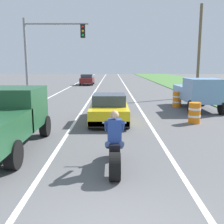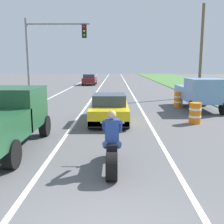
% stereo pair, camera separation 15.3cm
% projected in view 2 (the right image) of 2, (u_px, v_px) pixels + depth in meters
% --- Properties ---
extents(lane_stripe_left_solid, '(0.14, 120.00, 0.01)m').
position_uv_depth(lane_stripe_left_solid, '(53.00, 96.00, 23.51)').
color(lane_stripe_left_solid, white).
rests_on(lane_stripe_left_solid, ground).
extents(lane_stripe_right_solid, '(0.14, 120.00, 0.01)m').
position_uv_depth(lane_stripe_right_solid, '(134.00, 96.00, 23.41)').
color(lane_stripe_right_solid, white).
rests_on(lane_stripe_right_solid, ground).
extents(lane_stripe_centre_dashed, '(0.14, 120.00, 0.01)m').
position_uv_depth(lane_stripe_centre_dashed, '(93.00, 96.00, 23.46)').
color(lane_stripe_centre_dashed, white).
rests_on(lane_stripe_centre_dashed, ground).
extents(motorcycle_with_rider, '(0.70, 2.21, 1.62)m').
position_uv_depth(motorcycle_with_rider, '(112.00, 149.00, 6.86)').
color(motorcycle_with_rider, black).
rests_on(motorcycle_with_rider, ground).
extents(sports_car_yellow, '(1.84, 4.30, 1.37)m').
position_uv_depth(sports_car_yellow, '(110.00, 109.00, 12.98)').
color(sports_car_yellow, yellow).
rests_on(sports_car_yellow, ground).
extents(pickup_truck_left_lane_dark_green, '(2.02, 4.80, 1.98)m').
position_uv_depth(pickup_truck_left_lane_dark_green, '(3.00, 117.00, 8.51)').
color(pickup_truck_left_lane_dark_green, '#1E4C2D').
rests_on(pickup_truck_left_lane_dark_green, ground).
extents(pickup_truck_right_shoulder_light_blue, '(2.02, 4.80, 1.98)m').
position_uv_depth(pickup_truck_right_shoulder_light_blue, '(199.00, 92.00, 16.32)').
color(pickup_truck_right_shoulder_light_blue, '#6B93C6').
rests_on(pickup_truck_right_shoulder_light_blue, ground).
extents(traffic_light_mast_near, '(4.58, 0.34, 6.00)m').
position_uv_depth(traffic_light_mast_near, '(47.00, 47.00, 18.62)').
color(traffic_light_mast_near, gray).
rests_on(traffic_light_mast_near, ground).
extents(utility_pole_roadside, '(0.24, 0.24, 7.75)m').
position_uv_depth(utility_pole_roadside, '(201.00, 52.00, 22.10)').
color(utility_pole_roadside, brown).
rests_on(utility_pole_roadside, ground).
extents(construction_barrel_nearest, '(0.58, 0.58, 1.00)m').
position_uv_depth(construction_barrel_nearest, '(195.00, 113.00, 12.51)').
color(construction_barrel_nearest, orange).
rests_on(construction_barrel_nearest, ground).
extents(construction_barrel_mid, '(0.58, 0.58, 1.00)m').
position_uv_depth(construction_barrel_mid, '(178.00, 100.00, 17.39)').
color(construction_barrel_mid, orange).
rests_on(construction_barrel_mid, ground).
extents(distant_car_far_ahead, '(1.80, 4.00, 1.50)m').
position_uv_depth(distant_car_far_ahead, '(90.00, 79.00, 36.95)').
color(distant_car_far_ahead, maroon).
rests_on(distant_car_far_ahead, ground).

